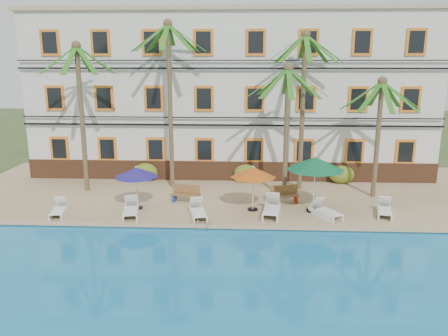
# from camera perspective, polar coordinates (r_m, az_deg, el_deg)

# --- Properties ---
(ground) EXTENTS (100.00, 100.00, 0.00)m
(ground) POSITION_cam_1_polar(r_m,az_deg,el_deg) (20.39, -0.07, -7.49)
(ground) COLOR #384C23
(ground) RESTS_ON ground
(pool_deck) EXTENTS (30.00, 12.00, 0.25)m
(pool_deck) POSITION_cam_1_polar(r_m,az_deg,el_deg) (25.08, 0.50, -3.08)
(pool_deck) COLOR tan
(pool_deck) RESTS_ON ground
(swimming_pool) EXTENTS (26.00, 12.00, 0.20)m
(swimming_pool) POSITION_cam_1_polar(r_m,az_deg,el_deg) (14.06, -1.56, -17.48)
(swimming_pool) COLOR #1778B3
(swimming_pool) RESTS_ON ground
(pool_coping) EXTENTS (30.00, 0.35, 0.06)m
(pool_coping) POSITION_cam_1_polar(r_m,az_deg,el_deg) (19.45, -0.20, -7.68)
(pool_coping) COLOR tan
(pool_coping) RESTS_ON pool_deck
(hotel_building) EXTENTS (25.40, 6.44, 10.22)m
(hotel_building) POSITION_cam_1_polar(r_m,az_deg,el_deg) (29.05, 0.93, 9.78)
(hotel_building) COLOR silver
(hotel_building) RESTS_ON pool_deck
(palm_a) EXTENTS (4.10, 4.10, 8.20)m
(palm_a) POSITION_cam_1_polar(r_m,az_deg,el_deg) (25.14, -18.26, 8.73)
(palm_a) COLOR brown
(palm_a) RESTS_ON pool_deck
(palm_b) EXTENTS (4.10, 4.10, 9.37)m
(palm_b) POSITION_cam_1_polar(r_m,az_deg,el_deg) (24.87, -7.13, 10.79)
(palm_b) COLOR brown
(palm_b) RESTS_ON pool_deck
(palm_c) EXTENTS (4.10, 4.10, 7.08)m
(palm_c) POSITION_cam_1_polar(r_m,az_deg,el_deg) (22.89, 8.23, 7.20)
(palm_c) COLOR brown
(palm_c) RESTS_ON pool_deck
(palm_d) EXTENTS (4.10, 4.10, 8.79)m
(palm_d) POSITION_cam_1_polar(r_m,az_deg,el_deg) (24.56, 10.31, 9.87)
(palm_d) COLOR brown
(palm_d) RESTS_ON pool_deck
(palm_e) EXTENTS (4.10, 4.10, 6.40)m
(palm_e) POSITION_cam_1_polar(r_m,az_deg,el_deg) (24.30, 19.61, 5.96)
(palm_e) COLOR brown
(palm_e) RESTS_ON pool_deck
(shrub_left) EXTENTS (1.50, 0.90, 1.10)m
(shrub_left) POSITION_cam_1_polar(r_m,az_deg,el_deg) (27.10, -10.21, -0.53)
(shrub_left) COLOR #1B5B1A
(shrub_left) RESTS_ON pool_deck
(shrub_mid) EXTENTS (1.50, 0.90, 1.10)m
(shrub_mid) POSITION_cam_1_polar(r_m,az_deg,el_deg) (26.42, 2.93, -0.70)
(shrub_mid) COLOR #1B5B1A
(shrub_mid) RESTS_ON pool_deck
(shrub_right) EXTENTS (1.50, 0.90, 1.10)m
(shrub_right) POSITION_cam_1_polar(r_m,az_deg,el_deg) (27.05, 15.10, -0.83)
(shrub_right) COLOR #1B5B1A
(shrub_right) RESTS_ON pool_deck
(umbrella_blue) EXTENTS (2.17, 2.17, 2.18)m
(umbrella_blue) POSITION_cam_1_polar(r_m,az_deg,el_deg) (21.76, -11.39, -0.58)
(umbrella_blue) COLOR black
(umbrella_blue) RESTS_ON pool_deck
(umbrella_red) EXTENTS (2.24, 2.24, 2.24)m
(umbrella_red) POSITION_cam_1_polar(r_m,az_deg,el_deg) (21.13, 3.84, -0.61)
(umbrella_red) COLOR black
(umbrella_red) RESTS_ON pool_deck
(umbrella_green) EXTENTS (2.81, 2.81, 2.80)m
(umbrella_green) POSITION_cam_1_polar(r_m,az_deg,el_deg) (21.21, 11.84, 0.54)
(umbrella_green) COLOR black
(umbrella_green) RESTS_ON pool_deck
(lounger_a) EXTENTS (0.88, 1.74, 0.79)m
(lounger_a) POSITION_cam_1_polar(r_m,az_deg,el_deg) (22.35, -20.74, -5.10)
(lounger_a) COLOR white
(lounger_a) RESTS_ON pool_deck
(lounger_b) EXTENTS (1.03, 1.96, 0.88)m
(lounger_b) POSITION_cam_1_polar(r_m,az_deg,el_deg) (21.30, -12.08, -5.33)
(lounger_b) COLOR white
(lounger_b) RESTS_ON pool_deck
(lounger_c) EXTENTS (1.08, 1.94, 0.87)m
(lounger_c) POSITION_cam_1_polar(r_m,az_deg,el_deg) (20.65, -3.44, -5.66)
(lounger_c) COLOR white
(lounger_c) RESTS_ON pool_deck
(lounger_d) EXTENTS (1.01, 2.14, 0.98)m
(lounger_d) POSITION_cam_1_polar(r_m,az_deg,el_deg) (21.02, 6.25, -5.27)
(lounger_d) COLOR white
(lounger_d) RESTS_ON pool_deck
(lounger_e) EXTENTS (1.45, 1.85, 0.84)m
(lounger_e) POSITION_cam_1_polar(r_m,az_deg,el_deg) (21.24, 13.08, -5.48)
(lounger_e) COLOR white
(lounger_e) RESTS_ON pool_deck
(lounger_f) EXTENTS (1.03, 1.83, 0.82)m
(lounger_f) POSITION_cam_1_polar(r_m,az_deg,el_deg) (22.23, 20.22, -5.14)
(lounger_f) COLOR white
(lounger_f) RESTS_ON pool_deck
(bench_left) EXTENTS (1.57, 0.84, 0.93)m
(bench_left) POSITION_cam_1_polar(r_m,az_deg,el_deg) (22.72, -4.91, -3.37)
(bench_left) COLOR olive
(bench_left) RESTS_ON pool_deck
(bench_right) EXTENTS (1.57, 0.85, 0.93)m
(bench_right) POSITION_cam_1_polar(r_m,az_deg,el_deg) (22.75, 7.79, -3.42)
(bench_right) COLOR olive
(bench_right) RESTS_ON pool_deck
(pool_ladder) EXTENTS (0.54, 0.74, 0.74)m
(pool_ladder) POSITION_cam_1_polar(r_m,az_deg,el_deg) (19.43, -2.71, -7.81)
(pool_ladder) COLOR silver
(pool_ladder) RESTS_ON ground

